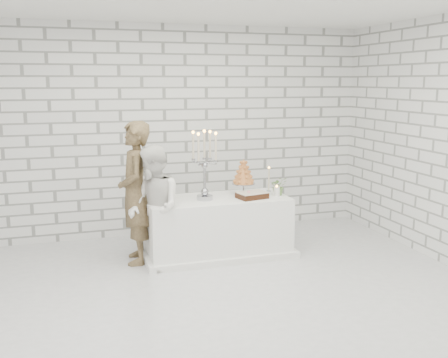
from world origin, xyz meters
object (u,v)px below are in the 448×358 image
cake_table (217,226)px  candelabra (205,165)px  groom (136,193)px  bride (154,208)px  croquembouche (243,177)px

cake_table → candelabra: candelabra is taller
cake_table → groom: bearing=177.7°
candelabra → cake_table: bearing=15.9°
bride → croquembouche: bearing=97.2°
cake_table → croquembouche: bearing=15.4°
cake_table → croquembouche: size_ratio=3.82×
cake_table → candelabra: (-0.18, -0.05, 0.81)m
bride → croquembouche: (1.24, 0.37, 0.24)m
cake_table → candelabra: bearing=-164.1°
candelabra → bride: bearing=-162.5°
groom → cake_table: bearing=92.2°
bride → candelabra: bearing=98.0°
groom → bride: 0.37m
bride → croquembouche: bride is taller
cake_table → groom: 1.14m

